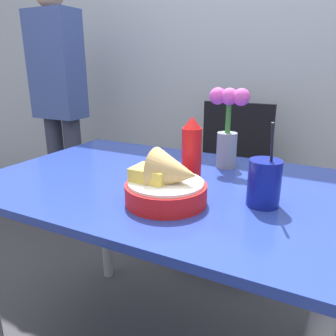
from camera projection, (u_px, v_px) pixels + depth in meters
wall_window at (258, 27)px, 1.90m from camera, size 7.00×0.06×2.60m
dining_table at (161, 209)px, 1.09m from camera, size 1.13×0.77×0.74m
chair_far_window at (231, 169)px, 1.84m from camera, size 0.40×0.40×0.89m
food_basket at (168, 184)px, 0.87m from camera, size 0.22×0.22×0.15m
ketchup_bottle at (192, 149)px, 1.05m from camera, size 0.06×0.06×0.20m
drink_cup at (264, 184)px, 0.85m from camera, size 0.09×0.09×0.23m
flower_vase at (228, 124)px, 1.15m from camera, size 0.14×0.07×0.28m
person_standing at (59, 95)px, 2.07m from camera, size 0.32×0.18×1.58m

